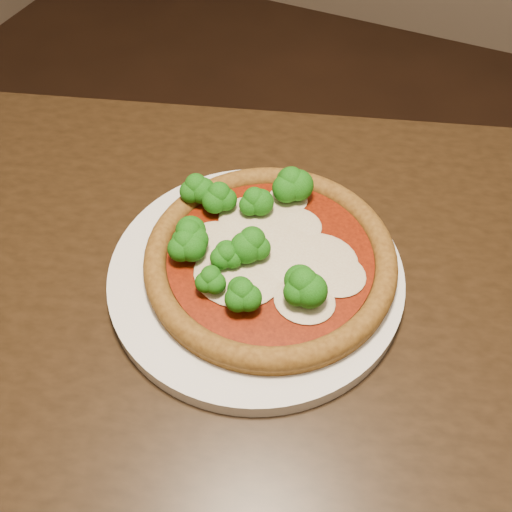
% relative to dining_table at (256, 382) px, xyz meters
% --- Properties ---
extents(dining_table, '(1.44, 1.07, 0.75)m').
position_rel_dining_table_xyz_m(dining_table, '(0.00, 0.00, 0.00)').
color(dining_table, black).
rests_on(dining_table, floor).
extents(plate, '(0.31, 0.31, 0.02)m').
position_rel_dining_table_xyz_m(plate, '(-0.03, 0.06, 0.11)').
color(plate, silver).
rests_on(plate, dining_table).
extents(pizza, '(0.26, 0.26, 0.06)m').
position_rel_dining_table_xyz_m(pizza, '(-0.02, 0.07, 0.14)').
color(pizza, brown).
rests_on(pizza, plate).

